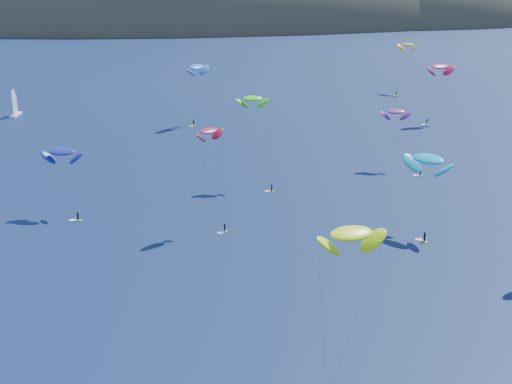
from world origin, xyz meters
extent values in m
ellipsoid|color=#3D3526|center=(20.00, 560.00, -12.60)|extent=(600.00, 300.00, 210.00)
ellipsoid|color=#3D3526|center=(-140.00, 590.00, -7.20)|extent=(340.00, 240.00, 120.00)
ellipsoid|color=#3D3526|center=(180.00, 540.00, -9.36)|extent=(320.00, 220.00, 156.00)
ellipsoid|color=#3D3526|center=(300.00, 580.00, -5.04)|extent=(240.00, 180.00, 84.00)
cube|color=white|center=(-63.43, 196.21, 0.33)|extent=(3.16, 7.32, 0.85)
cylinder|color=white|center=(-63.43, 196.68, 5.29)|extent=(0.13, 0.13, 9.93)
ellipsoid|color=#D4FD10|center=(6.83, 34.88, 18.30)|extent=(9.57, 5.61, 5.03)
cube|color=#F1FF1C|center=(8.53, 106.31, 0.04)|extent=(1.32, 0.40, 0.07)
cylinder|color=black|center=(8.53, 106.31, 0.86)|extent=(0.31, 0.31, 1.41)
sphere|color=#8C6047|center=(8.53, 106.31, 1.68)|extent=(0.24, 0.24, 0.24)
ellipsoid|color=#37DB10|center=(5.22, 114.43, 20.15)|extent=(7.19, 3.42, 3.99)
cube|color=#F1FF1C|center=(-5.27, 173.90, 0.04)|extent=(1.33, 1.35, 0.08)
cylinder|color=black|center=(-5.27, 173.90, 0.96)|extent=(0.34, 0.34, 1.57)
sphere|color=#8C6047|center=(-5.27, 173.90, 1.87)|extent=(0.26, 0.26, 0.26)
ellipsoid|color=blue|center=(-3.45, 177.20, 18.03)|extent=(9.68, 9.75, 5.23)
cube|color=#F1FF1C|center=(32.44, 72.51, 0.04)|extent=(1.24, 1.46, 0.08)
cylinder|color=black|center=(32.44, 72.51, 0.98)|extent=(0.35, 0.35, 1.60)
sphere|color=#8C6047|center=(32.44, 72.51, 1.91)|extent=(0.27, 0.27, 0.27)
ellipsoid|color=#09A1CA|center=(34.59, 79.12, 14.45)|extent=(9.97, 11.08, 5.73)
cube|color=#F1FF1C|center=(46.79, 112.83, 0.04)|extent=(1.45, 0.69, 0.08)
cylinder|color=black|center=(46.79, 112.83, 0.91)|extent=(0.33, 0.33, 1.49)
sphere|color=#8C6047|center=(46.79, 112.83, 1.78)|extent=(0.25, 0.25, 0.25)
ellipsoid|color=#6F2084|center=(42.89, 122.40, 14.17)|extent=(7.90, 4.90, 4.09)
cube|color=#F1FF1C|center=(68.51, 164.61, 0.04)|extent=(1.59, 0.83, 0.08)
cylinder|color=black|center=(68.51, 164.61, 1.00)|extent=(0.36, 0.36, 1.64)
sphere|color=#8C6047|center=(68.51, 164.61, 1.95)|extent=(0.27, 0.27, 0.27)
ellipsoid|color=#C9174E|center=(73.10, 168.51, 17.78)|extent=(10.86, 7.12, 5.57)
cube|color=#F1FF1C|center=(-4.81, 83.01, 0.04)|extent=(1.33, 1.12, 0.08)
cylinder|color=black|center=(-4.81, 83.01, 0.89)|extent=(0.32, 0.32, 1.45)
sphere|color=#8C6047|center=(-4.81, 83.01, 1.74)|extent=(0.24, 0.24, 0.24)
ellipsoid|color=#A2152E|center=(-7.17, 87.30, 19.53)|extent=(7.02, 6.24, 3.62)
cube|color=#F1FF1C|center=(-34.03, 93.44, 0.04)|extent=(1.56, 0.74, 0.08)
cylinder|color=black|center=(-34.03, 93.44, 0.98)|extent=(0.35, 0.35, 1.60)
sphere|color=#8C6047|center=(-34.03, 93.44, 1.91)|extent=(0.27, 0.27, 0.27)
ellipsoid|color=navy|center=(-36.85, 99.76, 13.09)|extent=(9.05, 5.59, 4.70)
cube|color=#F1FF1C|center=(74.46, 211.76, 0.04)|extent=(1.26, 1.15, 0.07)
cylinder|color=black|center=(74.46, 211.76, 0.87)|extent=(0.31, 0.31, 1.42)
sphere|color=#8C6047|center=(74.46, 211.76, 1.69)|extent=(0.24, 0.24, 0.24)
ellipsoid|color=gold|center=(80.94, 220.80, 18.06)|extent=(8.47, 7.94, 4.44)
camera|label=1|loc=(-17.56, -47.20, 52.77)|focal=50.00mm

